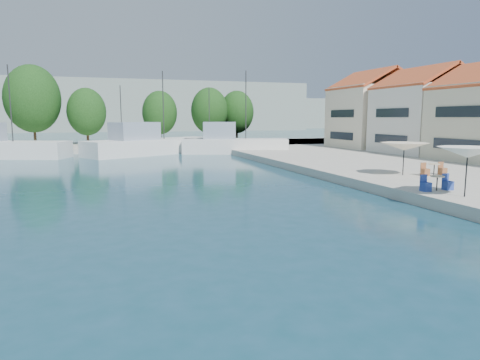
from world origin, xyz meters
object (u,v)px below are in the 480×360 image
object	(u,v)px
umbrella_cream	(404,146)
trawler_03	(150,145)
trawler_04	(233,145)
umbrella_white	(468,152)

from	to	relation	value
umbrella_cream	trawler_03	bearing A→B (deg)	114.80
umbrella_cream	trawler_04	bearing A→B (deg)	97.43
trawler_03	umbrella_white	world-z (taller)	trawler_03
trawler_03	umbrella_cream	distance (m)	31.20
trawler_04	umbrella_cream	distance (m)	26.64
trawler_03	trawler_04	bearing A→B (deg)	-39.74
trawler_03	umbrella_cream	world-z (taller)	trawler_03
umbrella_cream	umbrella_white	bearing A→B (deg)	-108.36
trawler_03	umbrella_cream	size ratio (longest dim) A/B	5.35
umbrella_white	umbrella_cream	distance (m)	7.79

